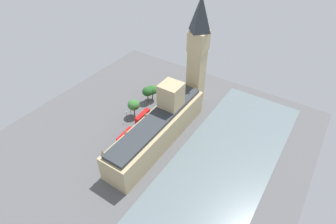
{
  "coord_description": "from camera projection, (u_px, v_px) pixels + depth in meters",
  "views": [
    {
      "loc": [
        -57.77,
        75.34,
        95.48
      ],
      "look_at": [
        1.0,
        -13.48,
        7.94
      ],
      "focal_mm": 28.93,
      "sensor_mm": 36.0,
      "label": 1
    }
  ],
  "objects": [
    {
      "name": "double_decker_bus_near_tower",
      "position": [
        125.0,
        136.0,
        131.79
      ],
      "size": [
        3.13,
        10.62,
        4.75
      ],
      "rotation": [
        0.0,
        0.0,
        0.06
      ],
      "color": "red",
      "rests_on": "ground"
    },
    {
      "name": "car_blue_midblock",
      "position": [
        108.0,
        154.0,
        125.42
      ],
      "size": [
        1.83,
        4.33,
        1.74
      ],
      "rotation": [
        0.0,
        0.0,
        3.14
      ],
      "color": "navy",
      "rests_on": "ground"
    },
    {
      "name": "pedestrian_kerbside",
      "position": [
        147.0,
        132.0,
        136.95
      ],
      "size": [
        0.66,
        0.58,
        1.61
      ],
      "rotation": [
        0.0,
        0.0,
        1.2
      ],
      "color": "maroon",
      "rests_on": "ground"
    },
    {
      "name": "river_thames",
      "position": [
        218.0,
        170.0,
        119.05
      ],
      "size": [
        40.89,
        125.72,
        0.25
      ],
      "primitive_type": "cube",
      "color": "slate",
      "rests_on": "ground"
    },
    {
      "name": "pedestrian_corner",
      "position": [
        141.0,
        136.0,
        134.96
      ],
      "size": [
        0.48,
        0.58,
        1.51
      ],
      "rotation": [
        0.0,
        0.0,
        0.15
      ],
      "color": "#336B60",
      "rests_on": "ground"
    },
    {
      "name": "ground_plane",
      "position": [
        155.0,
        140.0,
        133.79
      ],
      "size": [
        139.69,
        139.69,
        0.0
      ],
      "primitive_type": "plane",
      "color": "#565659"
    },
    {
      "name": "double_decker_bus_under_trees",
      "position": [
        143.0,
        117.0,
        143.23
      ],
      "size": [
        2.91,
        10.57,
        4.75
      ],
      "rotation": [
        0.0,
        0.0,
        3.17
      ],
      "color": "red",
      "rests_on": "ground"
    },
    {
      "name": "plane_tree_by_river_gate",
      "position": [
        152.0,
        90.0,
        155.41
      ],
      "size": [
        6.18,
        6.18,
        9.27
      ],
      "color": "brown",
      "rests_on": "ground"
    },
    {
      "name": "plane_tree_trailing",
      "position": [
        148.0,
        92.0,
        153.52
      ],
      "size": [
        6.1,
        6.1,
        9.59
      ],
      "color": "brown",
      "rests_on": "ground"
    },
    {
      "name": "street_lamp_slot_12",
      "position": [
        127.0,
        115.0,
        140.98
      ],
      "size": [
        0.56,
        0.56,
        7.03
      ],
      "color": "black",
      "rests_on": "ground"
    },
    {
      "name": "street_lamp_slot_11",
      "position": [
        131.0,
        112.0,
        143.19
      ],
      "size": [
        0.56,
        0.56,
        6.43
      ],
      "color": "black",
      "rests_on": "ground"
    },
    {
      "name": "pedestrian_far_end",
      "position": [
        160.0,
        118.0,
        145.17
      ],
      "size": [
        0.57,
        0.46,
        1.57
      ],
      "rotation": [
        0.0,
        0.0,
        4.76
      ],
      "color": "navy",
      "rests_on": "ground"
    },
    {
      "name": "plane_tree_slot_10",
      "position": [
        134.0,
        105.0,
        143.66
      ],
      "size": [
        6.45,
        6.45,
        9.92
      ],
      "color": "brown",
      "rests_on": "ground"
    },
    {
      "name": "clock_tower",
      "position": [
        198.0,
        52.0,
        138.41
      ],
      "size": [
        8.96,
        8.96,
        60.6
      ],
      "color": "tan",
      "rests_on": "ground"
    },
    {
      "name": "car_silver_leading",
      "position": [
        164.0,
        105.0,
        153.59
      ],
      "size": [
        2.17,
        4.66,
        1.74
      ],
      "rotation": [
        0.0,
        0.0,
        0.08
      ],
      "color": "#B7B7BC",
      "rests_on": "ground"
    },
    {
      "name": "car_yellow_cab_opposite_hall",
      "position": [
        156.0,
        110.0,
        150.65
      ],
      "size": [
        1.87,
        4.14,
        1.74
      ],
      "rotation": [
        0.0,
        0.0,
        0.01
      ],
      "color": "gold",
      "rests_on": "ground"
    },
    {
      "name": "parliament_building",
      "position": [
        160.0,
        126.0,
        128.93
      ],
      "size": [
        14.14,
        63.83,
        26.91
      ],
      "color": "tan",
      "rests_on": "ground"
    }
  ]
}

